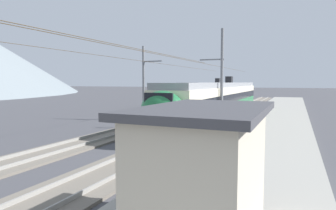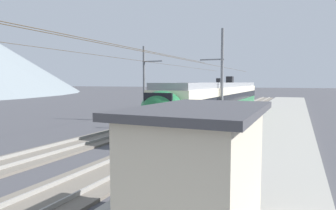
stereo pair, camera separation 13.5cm
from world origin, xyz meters
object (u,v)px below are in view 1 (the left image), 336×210
(passenger_walking, at_px, (210,169))
(handbag_near_sign, at_px, (199,166))
(train_far_track, at_px, (211,93))
(platform_shelter, at_px, (206,172))
(catenary_mast_far_side, at_px, (145,82))
(catenary_mast_mid, at_px, (220,78))
(platform_sign, at_px, (195,128))
(handbag_beside_passenger, at_px, (216,187))
(train_near_platform, at_px, (219,99))
(potted_plant_platform_edge, at_px, (245,130))

(passenger_walking, distance_m, handbag_near_sign, 3.20)
(train_far_track, height_order, platform_shelter, train_far_track)
(catenary_mast_far_side, bearing_deg, catenary_mast_mid, -108.44)
(platform_sign, distance_m, platform_shelter, 5.90)
(passenger_walking, bearing_deg, platform_sign, 26.44)
(passenger_walking, relative_size, handbag_beside_passenger, 4.18)
(catenary_mast_mid, distance_m, handbag_beside_passenger, 14.53)
(train_far_track, height_order, catenary_mast_mid, catenary_mast_mid)
(train_near_platform, bearing_deg, passenger_walking, -166.51)
(potted_plant_platform_edge, relative_size, platform_shelter, 0.18)
(platform_shelter, bearing_deg, train_far_track, 15.53)
(catenary_mast_far_side, bearing_deg, train_near_platform, -66.15)
(handbag_near_sign, bearing_deg, train_near_platform, 11.54)
(catenary_mast_mid, relative_size, potted_plant_platform_edge, 54.42)
(train_far_track, distance_m, potted_plant_platform_edge, 25.80)
(train_near_platform, bearing_deg, catenary_mast_mid, -164.92)
(potted_plant_platform_edge, bearing_deg, handbag_beside_passenger, -175.70)
(catenary_mast_far_side, height_order, handbag_near_sign, catenary_mast_far_side)
(catenary_mast_mid, xyz_separation_m, catenary_mast_far_side, (2.80, 8.39, -0.24))
(passenger_walking, relative_size, handbag_near_sign, 4.34)
(catenary_mast_far_side, bearing_deg, potted_plant_platform_edge, -118.84)
(catenary_mast_far_side, bearing_deg, platform_sign, -144.04)
(train_near_platform, bearing_deg, platform_shelter, -166.56)
(train_near_platform, distance_m, platform_shelter, 22.95)
(handbag_near_sign, xyz_separation_m, potted_plant_platform_edge, (8.27, -0.54, 0.28))
(handbag_near_sign, bearing_deg, platform_sign, 36.20)
(handbag_beside_passenger, bearing_deg, passenger_walking, 176.66)
(platform_sign, distance_m, potted_plant_platform_edge, 7.95)
(platform_sign, bearing_deg, passenger_walking, -153.56)
(platform_shelter, bearing_deg, catenary_mast_far_side, 32.20)
(handbag_beside_passenger, bearing_deg, train_far_track, 16.01)
(train_near_platform, height_order, potted_plant_platform_edge, train_near_platform)
(platform_sign, distance_m, handbag_near_sign, 1.61)
(handbag_beside_passenger, xyz_separation_m, platform_shelter, (-2.86, -0.48, 1.42))
(handbag_beside_passenger, bearing_deg, platform_sign, 32.19)
(train_far_track, bearing_deg, platform_sign, -165.50)
(train_near_platform, distance_m, handbag_beside_passenger, 20.14)
(catenary_mast_far_side, bearing_deg, handbag_near_sign, -144.04)
(catenary_mast_far_side, distance_m, handbag_near_sign, 17.97)
(passenger_walking, bearing_deg, platform_shelter, -166.97)
(platform_sign, height_order, passenger_walking, platform_sign)
(train_near_platform, bearing_deg, catenary_mast_far_side, 113.85)
(potted_plant_platform_edge, bearing_deg, handbag_near_sign, 176.26)
(catenary_mast_far_side, height_order, potted_plant_platform_edge, catenary_mast_far_side)
(handbag_beside_passenger, xyz_separation_m, handbag_near_sign, (2.18, 1.33, -0.01))
(train_near_platform, bearing_deg, handbag_beside_passenger, -165.99)
(catenary_mast_mid, bearing_deg, train_near_platform, 15.08)
(passenger_walking, height_order, potted_plant_platform_edge, passenger_walking)
(potted_plant_platform_edge, bearing_deg, train_far_track, 20.75)
(catenary_mast_mid, relative_size, platform_sign, 18.85)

